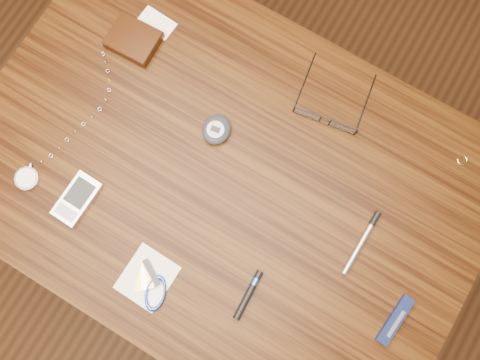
% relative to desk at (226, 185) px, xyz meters
% --- Properties ---
extents(ground, '(3.80, 3.80, 0.00)m').
position_rel_desk_xyz_m(ground, '(0.00, 0.00, -0.65)').
color(ground, '#472814').
rests_on(ground, ground).
extents(desk, '(1.00, 0.70, 0.75)m').
position_rel_desk_xyz_m(desk, '(0.00, 0.00, 0.00)').
color(desk, '#331B08').
rests_on(desk, ground).
extents(wallet_and_card, '(0.11, 0.13, 0.02)m').
position_rel_desk_xyz_m(wallet_and_card, '(-0.30, 0.15, 0.11)').
color(wallet_and_card, black).
rests_on(wallet_and_card, desk).
extents(eyeglasses, '(0.15, 0.15, 0.03)m').
position_rel_desk_xyz_m(eyeglasses, '(0.11, 0.20, 0.12)').
color(eyeglasses, black).
rests_on(eyeglasses, desk).
extents(gold_ring, '(0.02, 0.02, 0.00)m').
position_rel_desk_xyz_m(gold_ring, '(0.38, 0.26, 0.10)').
color(gold_ring, '#ECD776').
rests_on(gold_ring, desk).
extents(pocket_watch, '(0.08, 0.33, 0.01)m').
position_rel_desk_xyz_m(pocket_watch, '(-0.32, -0.19, 0.11)').
color(pocket_watch, silver).
rests_on(pocket_watch, desk).
extents(pda_phone, '(0.05, 0.10, 0.01)m').
position_rel_desk_xyz_m(pda_phone, '(-0.22, -0.18, 0.11)').
color(pda_phone, silver).
rests_on(pda_phone, desk).
extents(pedometer, '(0.06, 0.07, 0.03)m').
position_rel_desk_xyz_m(pedometer, '(-0.06, 0.07, 0.11)').
color(pedometer, '#21232B').
rests_on(pedometer, desk).
extents(notepad_keys, '(0.11, 0.10, 0.01)m').
position_rel_desk_xyz_m(notepad_keys, '(-0.01, -0.25, 0.11)').
color(notepad_keys, white).
rests_on(notepad_keys, desk).
extents(pocket_knife, '(0.03, 0.10, 0.01)m').
position_rel_desk_xyz_m(pocket_knife, '(0.40, -0.07, 0.11)').
color(pocket_knife, '#0E0F3B').
rests_on(pocket_knife, desk).
extents(silver_pen, '(0.01, 0.13, 0.01)m').
position_rel_desk_xyz_m(silver_pen, '(0.29, 0.03, 0.11)').
color(silver_pen, '#ACABAF').
rests_on(silver_pen, desk).
extents(black_blue_pen, '(0.02, 0.10, 0.01)m').
position_rel_desk_xyz_m(black_blue_pen, '(0.15, -0.17, 0.11)').
color(black_blue_pen, black).
rests_on(black_blue_pen, desk).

